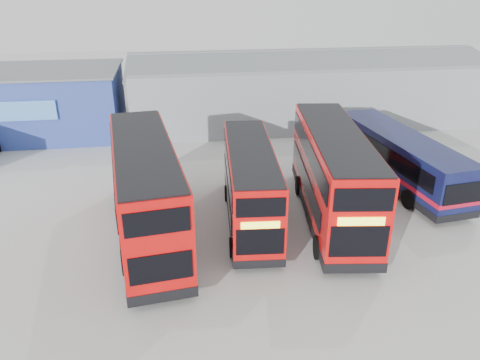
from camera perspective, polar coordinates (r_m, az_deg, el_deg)
ground_plane at (r=23.80m, az=1.86°, el=-6.39°), size 120.00×120.00×0.00m
office_block at (r=40.64m, az=-22.96°, el=8.77°), size 12.30×8.32×5.12m
maintenance_shed at (r=42.88m, az=7.95°, el=11.20°), size 30.50×12.00×5.89m
double_decker_left at (r=22.75m, az=-11.31°, el=-1.53°), size 4.12×11.68×4.84m
double_decker_centre at (r=23.92m, az=1.27°, el=-0.73°), size 3.04×9.75×4.06m
double_decker_right at (r=24.61m, az=11.25°, el=0.41°), size 4.12×11.51×4.77m
single_decker_blue at (r=30.19m, az=18.81°, el=2.39°), size 3.97×11.67×3.10m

